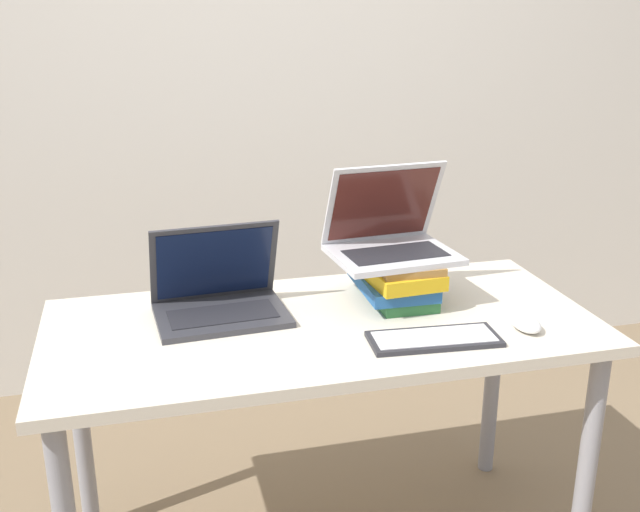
{
  "coord_description": "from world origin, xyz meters",
  "views": [
    {
      "loc": [
        -0.44,
        -1.39,
        1.52
      ],
      "look_at": [
        -0.01,
        0.33,
        0.91
      ],
      "focal_mm": 42.0,
      "sensor_mm": 36.0,
      "label": 1
    }
  ],
  "objects": [
    {
      "name": "wall_back",
      "position": [
        0.0,
        1.55,
        1.35
      ],
      "size": [
        8.0,
        0.05,
        2.7
      ],
      "color": "silver",
      "rests_on": "ground_plane"
    },
    {
      "name": "desk",
      "position": [
        0.0,
        0.33,
        0.64
      ],
      "size": [
        1.42,
        0.66,
        0.73
      ],
      "color": "beige",
      "rests_on": "ground_plane"
    },
    {
      "name": "laptop_left",
      "position": [
        -0.25,
        0.44,
        0.78
      ],
      "size": [
        0.35,
        0.27,
        0.24
      ],
      "color": "#333338",
      "rests_on": "desk"
    },
    {
      "name": "book_stack",
      "position": [
        0.23,
        0.42,
        0.8
      ],
      "size": [
        0.2,
        0.29,
        0.13
      ],
      "color": "#33753D",
      "rests_on": "desk"
    },
    {
      "name": "laptop_on_books",
      "position": [
        0.22,
        0.44,
        0.91
      ],
      "size": [
        0.34,
        0.28,
        0.25
      ],
      "color": "silver",
      "rests_on": "book_stack"
    },
    {
      "name": "wireless_keyboard",
      "position": [
        0.23,
        0.15,
        0.74
      ],
      "size": [
        0.33,
        0.15,
        0.01
      ],
      "color": "#28282D",
      "rests_on": "desk"
    },
    {
      "name": "mouse",
      "position": [
        0.48,
        0.16,
        0.75
      ],
      "size": [
        0.07,
        0.11,
        0.04
      ],
      "color": "white",
      "rests_on": "desk"
    }
  ]
}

